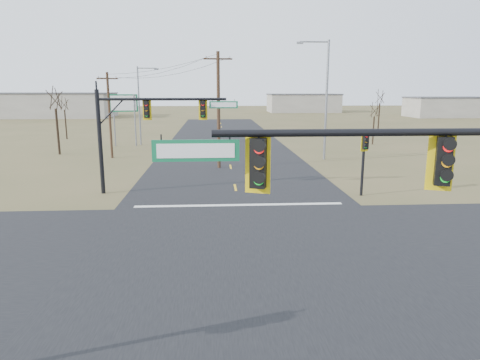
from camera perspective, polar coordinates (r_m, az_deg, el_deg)
The scene contains 19 objects.
ground at distance 17.62m, azimuth 1.39°, elevation -9.89°, with size 320.00×320.00×0.00m, color brown.
road_ew at distance 17.61m, azimuth 1.39°, elevation -9.86°, with size 160.00×14.00×0.02m, color black.
road_ns at distance 17.61m, azimuth 1.39°, elevation -9.86°, with size 14.00×160.00×0.02m, color black.
stop_bar_far at distance 24.71m, azimuth -0.10°, elevation -3.34°, with size 12.00×0.40×0.01m, color silver.
mast_arm_near at distance 10.27m, azimuth 25.26°, elevation -0.26°, with size 10.33×0.57×6.28m.
mast_arm_far at distance 27.65m, azimuth -12.04°, elevation 8.00°, with size 8.83×0.45×6.57m.
pedestal_signal_ne at distance 27.40m, azimuth 16.30°, elevation 4.22°, with size 0.66×0.57×4.19m.
utility_pole_near at distance 35.96m, azimuth -2.88°, elevation 9.45°, with size 2.35×0.28×9.58m.
utility_pole_far at distance 43.32m, azimuth -17.00°, elevation 8.47°, with size 2.00×0.24×8.16m.
highway_sign at distance 52.06m, azimuth -15.21°, elevation 9.05°, with size 3.20×0.31×6.01m.
streetlight_a at distance 41.21m, azimuth 11.15°, elevation 11.22°, with size 3.07×0.41×10.98m.
streetlight_c at distance 52.84m, azimuth -13.10°, elevation 10.17°, with size 2.57×0.34×9.19m.
bare_tree_a at distance 47.44m, azimuth -23.47°, elevation 10.07°, with size 3.12×3.12×7.30m.
bare_tree_b at distance 62.15m, azimuth -22.42°, elevation 9.47°, with size 2.62×2.62×5.99m.
bare_tree_c at distance 54.40m, azimuth 17.52°, elevation 8.96°, with size 2.99×2.99×5.36m.
bare_tree_d at distance 65.63m, azimuth 18.19°, elevation 10.55°, with size 3.40×3.40×6.93m.
warehouse_left at distance 113.13m, azimuth -23.80°, elevation 9.07°, with size 28.00×14.00×5.50m, color #A8A295.
warehouse_mid at distance 129.08m, azimuth 8.40°, elevation 10.07°, with size 20.00×12.00×5.00m, color #A8A295.
warehouse_right at distance 116.02m, azimuth 25.87°, elevation 8.69°, with size 18.00×10.00×4.50m, color #A8A295.
Camera 1 is at (-1.43, -16.28, 6.57)m, focal length 32.00 mm.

